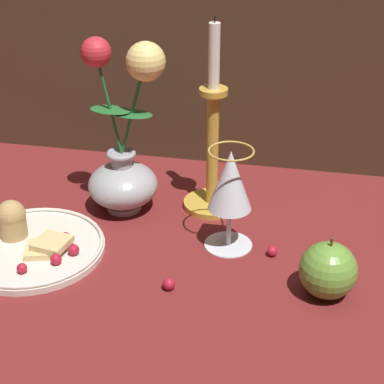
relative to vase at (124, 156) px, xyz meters
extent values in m
plane|color=maroon|center=(0.12, -0.08, -0.10)|extent=(2.40, 2.40, 0.00)
cylinder|color=#A3A3A8|center=(-0.01, 0.00, -0.10)|extent=(0.06, 0.06, 0.01)
ellipsoid|color=#A3A3A8|center=(-0.01, 0.00, -0.05)|extent=(0.12, 0.12, 0.07)
cylinder|color=#A3A3A8|center=(-0.01, 0.00, -0.01)|extent=(0.04, 0.04, 0.03)
torus|color=#A3A3A8|center=(-0.01, 0.00, 0.00)|extent=(0.05, 0.05, 0.01)
cylinder|color=#23662D|center=(-0.02, 0.00, 0.09)|extent=(0.04, 0.01, 0.17)
ellipsoid|color=#23662D|center=(-0.02, 0.00, 0.08)|extent=(0.07, 0.05, 0.00)
sphere|color=red|center=(-0.04, 0.00, 0.17)|extent=(0.05, 0.05, 0.05)
cylinder|color=#23662D|center=(0.02, 0.00, 0.08)|extent=(0.05, 0.01, 0.16)
ellipsoid|color=#23662D|center=(0.02, 0.00, 0.08)|extent=(0.07, 0.05, 0.00)
sphere|color=#EFD67A|center=(0.04, 0.00, 0.16)|extent=(0.06, 0.06, 0.06)
cylinder|color=silver|center=(-0.11, -0.16, -0.10)|extent=(0.23, 0.23, 0.01)
torus|color=silver|center=(-0.11, -0.16, -0.09)|extent=(0.22, 0.22, 0.01)
cylinder|color=tan|center=(-0.15, -0.13, -0.07)|extent=(0.04, 0.04, 0.04)
sphere|color=tan|center=(-0.15, -0.13, -0.05)|extent=(0.05, 0.05, 0.05)
cube|color=#DBBC7A|center=(-0.08, -0.17, -0.09)|extent=(0.06, 0.06, 0.01)
cube|color=#DBBC7A|center=(-0.07, -0.16, -0.08)|extent=(0.06, 0.06, 0.01)
sphere|color=#AD192D|center=(-0.09, -0.23, -0.08)|extent=(0.02, 0.02, 0.02)
sphere|color=#AD192D|center=(-0.05, -0.19, -0.08)|extent=(0.02, 0.02, 0.02)
sphere|color=#AD192D|center=(-0.03, -0.17, -0.08)|extent=(0.02, 0.02, 0.02)
sphere|color=#AD192D|center=(-0.06, -0.14, -0.08)|extent=(0.02, 0.02, 0.02)
cylinder|color=silver|center=(0.19, -0.08, -0.10)|extent=(0.08, 0.08, 0.00)
cylinder|color=silver|center=(0.19, -0.08, -0.07)|extent=(0.01, 0.01, 0.06)
cone|color=silver|center=(0.19, -0.08, 0.01)|extent=(0.07, 0.07, 0.10)
cone|color=gold|center=(0.19, -0.08, 0.00)|extent=(0.06, 0.06, 0.07)
torus|color=gold|center=(0.19, -0.08, 0.06)|extent=(0.07, 0.07, 0.00)
cylinder|color=gold|center=(0.14, 0.04, -0.10)|extent=(0.10, 0.10, 0.01)
cylinder|color=gold|center=(0.14, 0.04, 0.01)|extent=(0.02, 0.02, 0.20)
cylinder|color=gold|center=(0.14, 0.04, 0.11)|extent=(0.05, 0.05, 0.01)
cylinder|color=white|center=(0.14, 0.04, 0.17)|extent=(0.02, 0.02, 0.10)
cylinder|color=black|center=(0.14, 0.04, 0.22)|extent=(0.00, 0.00, 0.01)
sphere|color=#669938|center=(0.34, -0.17, -0.06)|extent=(0.08, 0.08, 0.08)
cylinder|color=#4C3319|center=(0.34, -0.17, -0.01)|extent=(0.00, 0.00, 0.01)
sphere|color=#AD192D|center=(0.12, -0.21, -0.09)|extent=(0.02, 0.02, 0.02)
sphere|color=#AD192D|center=(0.26, -0.09, -0.09)|extent=(0.02, 0.02, 0.02)
camera|label=1|loc=(0.30, -0.93, 0.46)|focal=60.00mm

